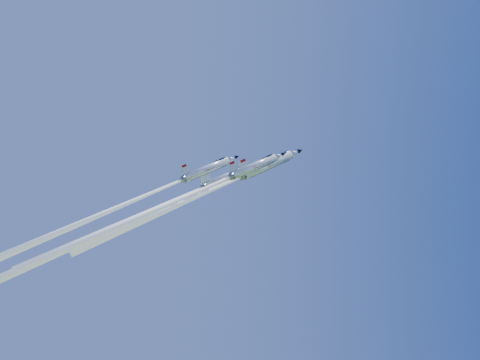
{
  "coord_description": "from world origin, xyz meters",
  "views": [
    {
      "loc": [
        -18.34,
        -116.64,
        60.72
      ],
      "look_at": [
        0.0,
        0.0,
        88.15
      ],
      "focal_mm": 40.0,
      "sensor_mm": 36.0,
      "label": 1
    }
  ],
  "objects": [
    {
      "name": "jet_lead",
      "position": [
        -8.18,
        0.47,
        84.89
      ],
      "size": [
        43.87,
        15.07,
        38.13
      ],
      "rotation": [
        0.47,
        0.09,
        -1.34
      ],
      "color": "silver"
    },
    {
      "name": "jet_left",
      "position": [
        -19.01,
        4.59,
        81.74
      ],
      "size": [
        44.37,
        14.85,
        40.71
      ],
      "rotation": [
        0.47,
        0.09,
        -1.34
      ],
      "color": "silver"
    },
    {
      "name": "jet_right",
      "position": [
        -17.08,
        -10.07,
        79.77
      ],
      "size": [
        46.05,
        15.03,
        44.78
      ],
      "rotation": [
        0.47,
        0.09,
        -1.34
      ],
      "color": "silver"
    },
    {
      "name": "jet_slot",
      "position": [
        -25.18,
        -3.93,
        81.07
      ],
      "size": [
        43.81,
        14.49,
        41.34
      ],
      "rotation": [
        0.47,
        0.09,
        -1.34
      ],
      "color": "silver"
    }
  ]
}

